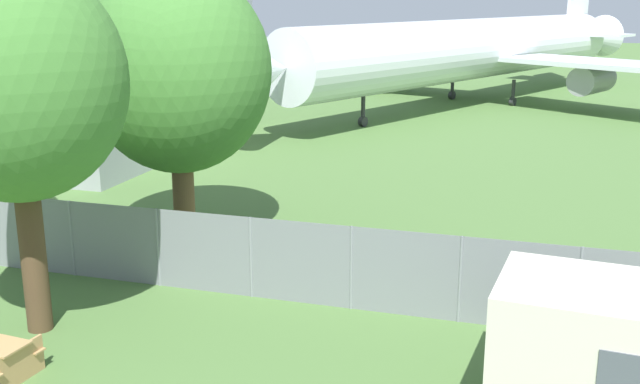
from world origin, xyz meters
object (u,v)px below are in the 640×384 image
at_px(portable_cabin, 594,354).
at_px(tree_near_hangar, 178,71).
at_px(airplane, 474,50).
at_px(tree_left_of_cabin, 15,83).

relative_size(portable_cabin, tree_near_hangar, 0.44).
height_order(airplane, tree_near_hangar, airplane).
xyz_separation_m(airplane, portable_cabin, (5.95, -39.16, -2.42)).
height_order(portable_cabin, tree_near_hangar, tree_near_hangar).
relative_size(airplane, tree_near_hangar, 5.11).
height_order(airplane, tree_left_of_cabin, airplane).
distance_m(airplane, portable_cabin, 39.68).
bearing_deg(tree_left_of_cabin, airplane, 81.69).
bearing_deg(tree_near_hangar, airplane, 80.65).
xyz_separation_m(portable_cabin, tree_left_of_cabin, (-11.63, 0.33, 4.26)).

